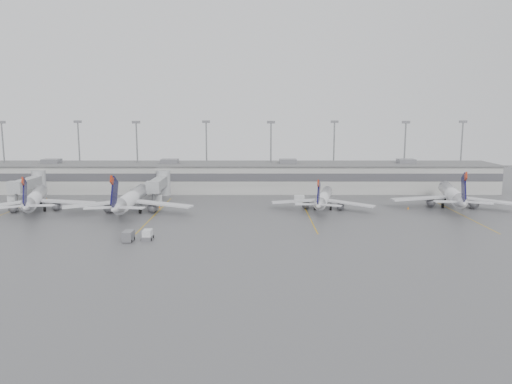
{
  "coord_description": "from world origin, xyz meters",
  "views": [
    {
      "loc": [
        5.71,
        -88.95,
        23.07
      ],
      "look_at": [
        5.59,
        24.0,
        5.0
      ],
      "focal_mm": 35.0,
      "sensor_mm": 36.0,
      "label": 1
    }
  ],
  "objects_px": {
    "baggage_tug": "(148,236)",
    "jet_far_left": "(34,199)",
    "jet_mid_right": "(323,198)",
    "jet_far_right": "(453,195)",
    "jet_mid_left": "(130,199)"
  },
  "relations": [
    {
      "from": "jet_far_left",
      "to": "jet_far_right",
      "type": "distance_m",
      "value": 99.93
    },
    {
      "from": "baggage_tug",
      "to": "jet_far_right",
      "type": "bearing_deg",
      "value": 24.5
    },
    {
      "from": "jet_far_left",
      "to": "jet_mid_left",
      "type": "height_order",
      "value": "jet_mid_left"
    },
    {
      "from": "jet_mid_right",
      "to": "baggage_tug",
      "type": "xyz_separation_m",
      "value": [
        -35.97,
        -28.85,
        -2.05
      ]
    },
    {
      "from": "jet_far_right",
      "to": "jet_mid_right",
      "type": "bearing_deg",
      "value": -164.02
    },
    {
      "from": "jet_far_left",
      "to": "jet_mid_left",
      "type": "relative_size",
      "value": 0.91
    },
    {
      "from": "jet_mid_right",
      "to": "jet_far_right",
      "type": "height_order",
      "value": "jet_far_right"
    },
    {
      "from": "jet_far_right",
      "to": "baggage_tug",
      "type": "distance_m",
      "value": 74.44
    },
    {
      "from": "jet_mid_left",
      "to": "jet_far_left",
      "type": "bearing_deg",
      "value": 174.81
    },
    {
      "from": "jet_mid_left",
      "to": "baggage_tug",
      "type": "bearing_deg",
      "value": -70.6
    },
    {
      "from": "jet_mid_right",
      "to": "baggage_tug",
      "type": "bearing_deg",
      "value": -128.42
    },
    {
      "from": "jet_mid_right",
      "to": "jet_mid_left",
      "type": "bearing_deg",
      "value": -161.63
    },
    {
      "from": "jet_mid_left",
      "to": "jet_mid_right",
      "type": "height_order",
      "value": "jet_mid_left"
    },
    {
      "from": "baggage_tug",
      "to": "jet_far_left",
      "type": "bearing_deg",
      "value": 140.96
    },
    {
      "from": "jet_far_left",
      "to": "jet_far_right",
      "type": "height_order",
      "value": "jet_far_right"
    }
  ]
}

